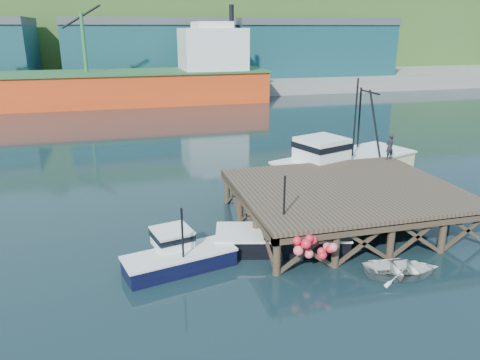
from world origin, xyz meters
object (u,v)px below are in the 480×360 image
object	(u,v)px
boat_black	(281,233)
dinghy	(402,269)
boat_navy	(178,254)
dockworker	(390,147)
trawler	(343,161)

from	to	relation	value
boat_black	dinghy	world-z (taller)	boat_black
boat_navy	dockworker	bearing A→B (deg)	12.38
boat_black	dinghy	size ratio (longest dim) A/B	2.08
dinghy	dockworker	xyz separation A→B (m)	(5.76, 10.65, 2.66)
boat_navy	dinghy	bearing A→B (deg)	-32.80
trawler	dinghy	size ratio (longest dim) A/B	3.49
dockworker	dinghy	bearing A→B (deg)	47.33
boat_black	trawler	size ratio (longest dim) A/B	0.60
trawler	dockworker	xyz separation A→B (m)	(2.15, -2.36, 1.50)
dinghy	dockworker	distance (m)	12.40
boat_black	trawler	xyz separation A→B (m)	(7.78, 8.81, 0.76)
boat_black	dinghy	bearing A→B (deg)	-30.67
boat_black	dockworker	distance (m)	12.05
boat_navy	dinghy	xyz separation A→B (m)	(9.49, -3.42, -0.30)
boat_black	dinghy	xyz separation A→B (m)	(4.16, -4.20, -0.40)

